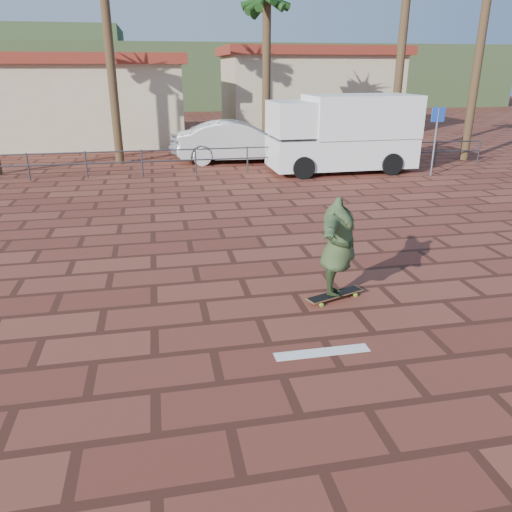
{
  "coord_description": "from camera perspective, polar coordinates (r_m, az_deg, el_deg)",
  "views": [
    {
      "loc": [
        -1.44,
        -7.12,
        3.84
      ],
      "look_at": [
        0.12,
        0.76,
        0.8
      ],
      "focal_mm": 35.0,
      "sensor_mm": 36.0,
      "label": 1
    }
  ],
  "objects": [
    {
      "name": "palm_center",
      "position": [
        23.29,
        1.25,
        26.95
      ],
      "size": [
        2.4,
        2.4,
        7.75
      ],
      "color": "brown",
      "rests_on": "ground"
    },
    {
      "name": "car_white",
      "position": [
        21.96,
        -2.03,
        12.93
      ],
      "size": [
        5.34,
        2.2,
        1.72
      ],
      "primitive_type": "imported",
      "rotation": [
        0.0,
        0.0,
        1.5
      ],
      "color": "silver",
      "rests_on": "ground"
    },
    {
      "name": "guardrail",
      "position": [
        19.43,
        -6.93,
        11.23
      ],
      "size": [
        24.06,
        0.06,
        1.0
      ],
      "color": "#47494F",
      "rests_on": "ground"
    },
    {
      "name": "skateboarder",
      "position": [
        8.59,
        9.35,
        1.01
      ],
      "size": [
        1.42,
        2.2,
        1.75
      ],
      "primitive_type": "imported",
      "rotation": [
        0.0,
        0.0,
        1.14
      ],
      "color": "#364927",
      "rests_on": "longboard"
    },
    {
      "name": "campervan",
      "position": [
        20.06,
        9.91,
        13.78
      ],
      "size": [
        5.6,
        2.53,
        2.88
      ],
      "rotation": [
        0.0,
        0.0,
        0.02
      ],
      "color": "white",
      "rests_on": "ground"
    },
    {
      "name": "building_west",
      "position": [
        29.51,
        -20.96,
        16.42
      ],
      "size": [
        12.6,
        7.6,
        4.5
      ],
      "color": "beige",
      "rests_on": "ground"
    },
    {
      "name": "hill_front",
      "position": [
        57.14,
        -10.36,
        19.58
      ],
      "size": [
        70.0,
        18.0,
        6.0
      ],
      "primitive_type": "cube",
      "color": "#384C28",
      "rests_on": "ground"
    },
    {
      "name": "building_east",
      "position": [
        32.54,
        5.98,
        18.34
      ],
      "size": [
        10.6,
        6.6,
        5.0
      ],
      "color": "beige",
      "rests_on": "ground"
    },
    {
      "name": "paint_stripe",
      "position": [
        7.37,
        7.57,
        -10.84
      ],
      "size": [
        1.4,
        0.22,
        0.01
      ],
      "primitive_type": "cube",
      "color": "white",
      "rests_on": "ground"
    },
    {
      "name": "ground",
      "position": [
        8.21,
        0.24,
        -7.14
      ],
      "size": [
        120.0,
        120.0,
        0.0
      ],
      "primitive_type": "plane",
      "color": "brown",
      "rests_on": "ground"
    },
    {
      "name": "car_silver",
      "position": [
        23.5,
        -4.15,
        13.17
      ],
      "size": [
        4.82,
        3.04,
        1.53
      ],
      "primitive_type": "imported",
      "rotation": [
        0.0,
        0.0,
        1.87
      ],
      "color": "#B7B9BF",
      "rests_on": "ground"
    },
    {
      "name": "street_sign",
      "position": [
        20.01,
        19.93,
        13.52
      ],
      "size": [
        0.5,
        0.07,
        2.49
      ],
      "rotation": [
        0.0,
        0.0,
        -0.03
      ],
      "color": "gray",
      "rests_on": "ground"
    },
    {
      "name": "longboard",
      "position": [
        8.92,
        9.02,
        -4.39
      ],
      "size": [
        1.13,
        0.6,
        0.11
      ],
      "rotation": [
        0.0,
        0.0,
        0.34
      ],
      "color": "olive",
      "rests_on": "ground"
    }
  ]
}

